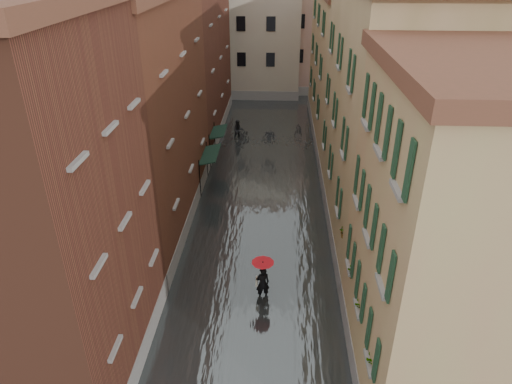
# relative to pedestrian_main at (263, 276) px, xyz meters

# --- Properties ---
(ground) EXTENTS (120.00, 120.00, 0.00)m
(ground) POSITION_rel_pedestrian_main_xyz_m (-0.44, -2.07, -1.27)
(ground) COLOR #59595B
(ground) RESTS_ON ground
(floodwater) EXTENTS (10.00, 60.00, 0.20)m
(floodwater) POSITION_rel_pedestrian_main_xyz_m (-0.44, 10.93, -1.17)
(floodwater) COLOR #3F4546
(floodwater) RESTS_ON ground
(building_left_near) EXTENTS (6.00, 8.00, 13.00)m
(building_left_near) POSITION_rel_pedestrian_main_xyz_m (-7.44, -4.07, 5.23)
(building_left_near) COLOR brown
(building_left_near) RESTS_ON ground
(building_left_mid) EXTENTS (6.00, 14.00, 12.50)m
(building_left_mid) POSITION_rel_pedestrian_main_xyz_m (-7.44, 6.93, 4.98)
(building_left_mid) COLOR #572B1B
(building_left_mid) RESTS_ON ground
(building_left_far) EXTENTS (6.00, 16.00, 14.00)m
(building_left_far) POSITION_rel_pedestrian_main_xyz_m (-7.44, 21.93, 5.73)
(building_left_far) COLOR brown
(building_left_far) RESTS_ON ground
(building_right_near) EXTENTS (6.00, 8.00, 11.50)m
(building_right_near) POSITION_rel_pedestrian_main_xyz_m (6.56, -4.07, 4.48)
(building_right_near) COLOR tan
(building_right_near) RESTS_ON ground
(building_right_mid) EXTENTS (6.00, 14.00, 13.00)m
(building_right_mid) POSITION_rel_pedestrian_main_xyz_m (6.56, 6.93, 5.23)
(building_right_mid) COLOR tan
(building_right_mid) RESTS_ON ground
(building_right_far) EXTENTS (6.00, 16.00, 11.50)m
(building_right_far) POSITION_rel_pedestrian_main_xyz_m (6.56, 21.93, 4.48)
(building_right_far) COLOR tan
(building_right_far) RESTS_ON ground
(building_end_cream) EXTENTS (12.00, 9.00, 13.00)m
(building_end_cream) POSITION_rel_pedestrian_main_xyz_m (-3.44, 35.93, 5.23)
(building_end_cream) COLOR #BCB395
(building_end_cream) RESTS_ON ground
(building_end_pink) EXTENTS (10.00, 9.00, 12.00)m
(building_end_pink) POSITION_rel_pedestrian_main_xyz_m (5.56, 37.93, 4.73)
(building_end_pink) COLOR #A87D76
(building_end_pink) RESTS_ON ground
(awning_near) EXTENTS (1.09, 3.18, 2.80)m
(awning_near) POSITION_rel_pedestrian_main_xyz_m (-3.93, 10.99, 1.20)
(awning_near) COLOR black
(awning_near) RESTS_ON ground
(awning_far) EXTENTS (1.09, 2.76, 2.80)m
(awning_far) POSITION_rel_pedestrian_main_xyz_m (-3.93, 15.26, 1.19)
(awning_far) COLOR black
(awning_far) RESTS_ON ground
(window_planters) EXTENTS (0.59, 8.18, 0.84)m
(window_planters) POSITION_rel_pedestrian_main_xyz_m (3.68, -2.86, 2.24)
(window_planters) COLOR brown
(window_planters) RESTS_ON ground
(pedestrian_main) EXTENTS (1.03, 1.03, 2.06)m
(pedestrian_main) POSITION_rel_pedestrian_main_xyz_m (0.00, 0.00, 0.00)
(pedestrian_main) COLOR black
(pedestrian_main) RESTS_ON ground
(pedestrian_far) EXTENTS (1.02, 0.88, 1.82)m
(pedestrian_far) POSITION_rel_pedestrian_main_xyz_m (-2.86, 19.96, -0.36)
(pedestrian_far) COLOR black
(pedestrian_far) RESTS_ON ground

